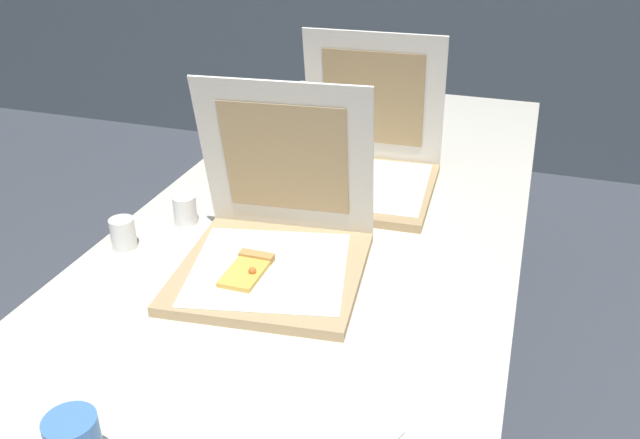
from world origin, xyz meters
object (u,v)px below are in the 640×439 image
pizza_box_middle (363,167)px  napkin_pile (340,439)px  cup_white_near_left (123,233)px  cup_white_near_center (185,210)px  table (332,227)px  cup_white_mid (229,173)px  pizza_box_front (274,246)px

pizza_box_middle → napkin_pile: pizza_box_middle is taller
cup_white_near_left → cup_white_near_center: (0.08, 0.15, 0.00)m
table → napkin_pile: (0.23, -0.72, 0.05)m
napkin_pile → cup_white_near_left: bearing=147.3°
pizza_box_middle → cup_white_mid: 0.36m
pizza_box_middle → cup_white_mid: bearing=-165.5°
table → cup_white_near_left: size_ratio=30.40×
table → cup_white_near_center: cup_white_near_center is taller
pizza_box_middle → cup_white_near_left: (-0.43, -0.48, -0.02)m
cup_white_near_center → pizza_box_middle: bearing=43.7°
pizza_box_front → cup_white_near_left: size_ratio=5.97×
napkin_pile → pizza_box_middle: bearing=102.8°
pizza_box_middle → napkin_pile: 0.91m
cup_white_near_left → cup_white_near_center: 0.17m
cup_white_near_left → cup_white_near_center: same height
table → napkin_pile: napkin_pile is taller
pizza_box_middle → cup_white_near_left: bearing=-134.2°
table → cup_white_near_center: size_ratio=30.40×
cup_white_mid → cup_white_near_left: bearing=-102.5°
table → cup_white_near_center: (-0.32, -0.17, 0.08)m
table → cup_white_mid: bearing=169.0°
pizza_box_front → table: bearing=76.4°
pizza_box_front → pizza_box_middle: bearing=75.0°
pizza_box_front → cup_white_mid: (-0.27, 0.36, -0.02)m
napkin_pile → pizza_box_front: bearing=122.8°
cup_white_mid → pizza_box_middle: bearing=17.1°
pizza_box_middle → napkin_pile: (0.20, -0.88, -0.05)m
table → napkin_pile: bearing=-72.0°
pizza_box_middle → cup_white_mid: pizza_box_middle is taller
pizza_box_middle → pizza_box_front: bearing=-101.5°
pizza_box_middle → cup_white_near_left: 0.64m
napkin_pile → cup_white_near_center: bearing=135.1°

